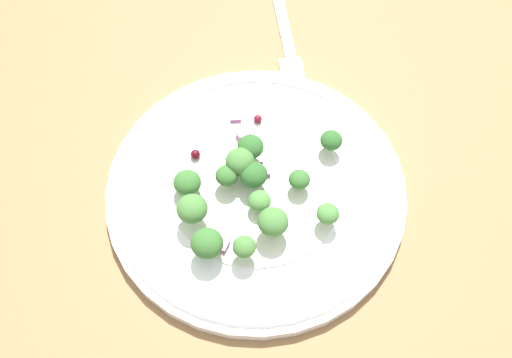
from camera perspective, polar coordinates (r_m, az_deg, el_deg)
name	(u,v)px	position (r cm, az deg, el deg)	size (l,w,h in cm)	color
ground_plane	(251,171)	(58.68, -0.49, 0.72)	(180.00, 180.00, 2.00)	olive
plate	(256,189)	(55.59, 0.00, -0.95)	(27.70, 27.70, 1.70)	white
dressing_pool	(256,187)	(55.20, 0.00, -0.72)	(16.06, 16.06, 0.20)	white
broccoli_floret_0	(187,183)	(54.03, -6.54, -0.38)	(2.50, 2.50, 2.53)	#8EB77A
broccoli_floret_1	(254,175)	(53.60, -0.22, 0.37)	(2.52, 2.52, 2.55)	#8EB77A
broccoli_floret_2	(244,247)	(50.45, -1.12, -6.47)	(2.02, 2.02, 2.04)	#9EC684
broccoli_floret_3	(273,222)	(51.18, 1.64, -4.12)	(2.70, 2.70, 2.73)	#9EC684
broccoli_floret_4	(227,176)	(53.78, -2.79, 0.30)	(2.08, 2.08, 2.10)	#9EC684
broccoli_floret_5	(260,201)	(53.01, 0.35, -2.12)	(2.06, 2.06, 2.08)	#ADD18E
broccoli_floret_6	(192,209)	(51.95, -6.08, -2.85)	(2.73, 2.73, 2.76)	#ADD18E
broccoli_floret_7	(207,244)	(50.69, -4.68, -6.13)	(2.75, 2.75, 2.79)	#8EB77A
broccoli_floret_8	(253,151)	(54.74, -0.25, 2.68)	(2.46, 2.46, 2.49)	#9EC684
broccoli_floret_9	(328,214)	(52.34, 6.82, -3.31)	(2.02, 2.02, 2.05)	#9EC684
broccoli_floret_10	(331,141)	(56.33, 7.15, 3.64)	(2.10, 2.10, 2.12)	#ADD18E
broccoli_floret_11	(299,180)	(53.93, 4.14, -0.06)	(1.99, 1.99, 2.01)	#8EB77A
broccoli_floret_12	(240,161)	(53.94, -1.54, 1.67)	(2.61, 2.61, 2.65)	#9EC684
cranberry_0	(257,119)	(58.75, 0.10, 5.74)	(0.82, 0.82, 0.82)	maroon
cranberry_1	(195,154)	(56.66, -5.78, 2.35)	(0.91, 0.91, 0.91)	#4C0A14
cranberry_2	(257,143)	(56.86, 0.12, 3.44)	(0.90, 0.90, 0.90)	#4C0A14
onion_bit_0	(236,118)	(59.04, -1.94, 5.84)	(0.85, 1.09, 0.44)	#A35B93
onion_bit_1	(265,169)	(55.70, 0.91, 0.94)	(1.06, 1.30, 0.57)	#934C84
onion_bit_2	(223,245)	(52.32, -3.13, -6.29)	(0.84, 1.19, 0.58)	#843D75
onion_bit_3	(243,133)	(57.53, -1.21, 4.35)	(1.01, 1.21, 0.59)	#A35B93
onion_bit_4	(246,148)	(57.11, -0.94, 2.92)	(0.91, 0.86, 0.54)	#A35B93
fork	(283,27)	(68.64, 2.56, 14.20)	(18.33, 7.09, 0.50)	silver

